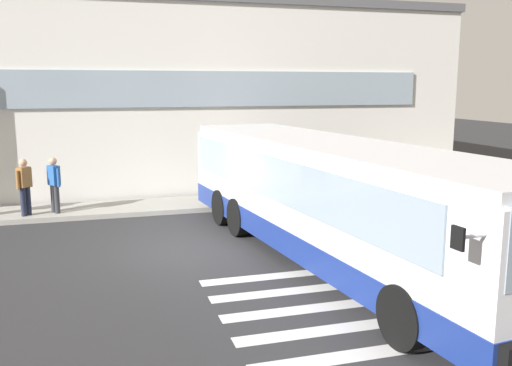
# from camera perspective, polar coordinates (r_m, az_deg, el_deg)

# --- Properties ---
(ground_plane) EXTENTS (80.00, 90.00, 0.02)m
(ground_plane) POSITION_cam_1_polar(r_m,az_deg,el_deg) (13.61, -6.80, -6.84)
(ground_plane) COLOR #2B2B2D
(ground_plane) RESTS_ON ground
(bay_paint_stripes) EXTENTS (4.40, 3.96, 0.01)m
(bay_paint_stripes) POSITION_cam_1_polar(r_m,az_deg,el_deg) (10.35, 8.56, -12.31)
(bay_paint_stripes) COLOR silver
(bay_paint_stripes) RESTS_ON ground
(terminal_building) EXTENTS (25.05, 13.80, 6.98)m
(terminal_building) POSITION_cam_1_polar(r_m,az_deg,el_deg) (24.55, -13.24, 8.73)
(terminal_building) COLOR silver
(terminal_building) RESTS_ON ground
(boarding_curb) EXTENTS (27.25, 2.00, 0.15)m
(boarding_curb) POSITION_cam_1_polar(r_m,az_deg,el_deg) (18.19, -9.36, -2.32)
(boarding_curb) COLOR #9E9B93
(boarding_curb) RESTS_ON ground
(bus_main_foreground) EXTENTS (3.90, 12.62, 2.70)m
(bus_main_foreground) POSITION_cam_1_polar(r_m,az_deg,el_deg) (12.48, 7.81, -2.02)
(bus_main_foreground) COLOR silver
(bus_main_foreground) RESTS_ON ground
(passenger_by_doorway) EXTENTS (0.41, 0.48, 1.68)m
(passenger_by_doorway) POSITION_cam_1_polar(r_m,az_deg,el_deg) (17.48, -22.70, -0.12)
(passenger_by_doorway) COLOR #1E2338
(passenger_by_doorway) RESTS_ON boarding_curb
(passenger_at_curb_edge) EXTENTS (0.39, 0.51, 1.68)m
(passenger_at_curb_edge) POSITION_cam_1_polar(r_m,az_deg,el_deg) (17.53, -20.04, 0.08)
(passenger_at_curb_edge) COLOR #2D2D33
(passenger_at_curb_edge) RESTS_ON boarding_curb
(safety_bollard_yellow) EXTENTS (0.18, 0.18, 0.90)m
(safety_bollard_yellow) POSITION_cam_1_polar(r_m,az_deg,el_deg) (17.70, 2.08, -1.30)
(safety_bollard_yellow) COLOR yellow
(safety_bollard_yellow) RESTS_ON ground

